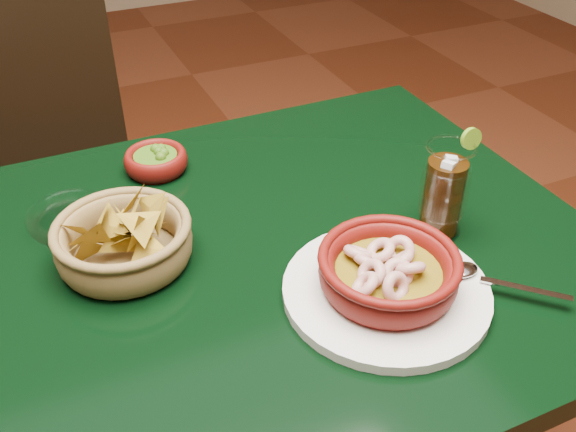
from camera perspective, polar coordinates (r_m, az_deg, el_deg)
name	(u,v)px	position (r m, az deg, el deg)	size (l,w,h in m)	color
dining_table	(198,317)	(0.99, -8.00, -8.86)	(1.20, 0.80, 0.75)	black
dining_chair	(44,182)	(1.62, -20.84, 2.87)	(0.49, 0.49, 0.94)	black
shrimp_plate	(388,276)	(0.85, 8.87, -5.32)	(0.35, 0.28, 0.08)	silver
chip_basket	(124,241)	(0.93, -14.39, -2.15)	(0.23, 0.23, 0.13)	olive
guacamole_ramekin	(156,160)	(1.13, -11.65, 4.87)	(0.13, 0.13, 0.04)	#540C09
cola_drink	(444,191)	(0.96, 13.69, 2.18)	(0.15, 0.15, 0.17)	white
glass_ashtray	(70,217)	(1.03, -18.80, -0.09)	(0.14, 0.14, 0.03)	white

